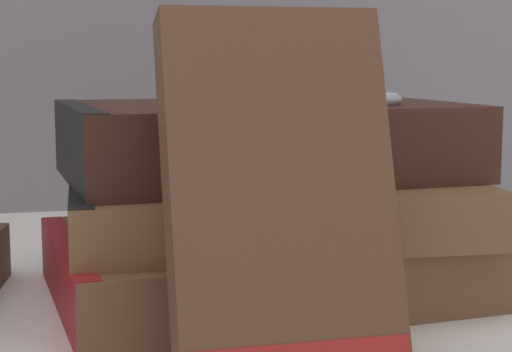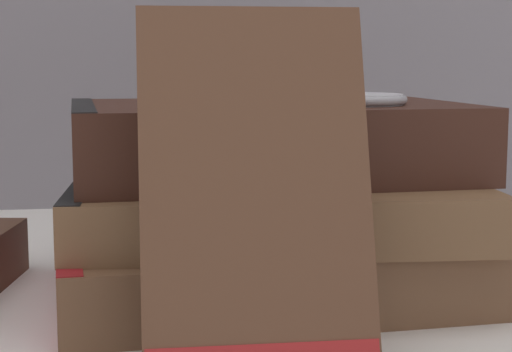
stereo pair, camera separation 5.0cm
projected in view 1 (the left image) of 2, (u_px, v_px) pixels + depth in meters
name	position (u px, v px, depth m)	size (l,w,h in m)	color
ground_plane	(263.00, 321.00, 0.43)	(3.00, 3.00, 0.00)	white
book_flat_bottom	(264.00, 262.00, 0.48)	(0.25, 0.18, 0.04)	brown
book_flat_middle	(261.00, 205.00, 0.48)	(0.23, 0.17, 0.03)	brown
book_flat_top	(254.00, 140.00, 0.49)	(0.23, 0.16, 0.04)	#422319
book_leaning_front	(280.00, 200.00, 0.36)	(0.10, 0.07, 0.15)	brown
pocket_watch	(350.00, 99.00, 0.47)	(0.06, 0.06, 0.01)	silver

